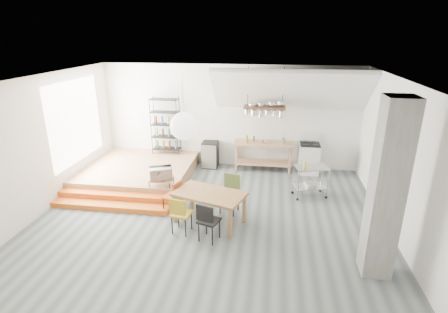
% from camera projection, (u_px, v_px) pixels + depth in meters
% --- Properties ---
extents(floor, '(8.00, 8.00, 0.00)m').
position_uv_depth(floor, '(210.00, 217.00, 8.22)').
color(floor, '#4C5558').
rests_on(floor, ground).
extents(wall_back, '(8.00, 0.04, 3.20)m').
position_uv_depth(wall_back, '(229.00, 117.00, 10.94)').
color(wall_back, silver).
rests_on(wall_back, ground).
extents(wall_left, '(0.04, 7.00, 3.20)m').
position_uv_depth(wall_left, '(42.00, 145.00, 8.22)').
color(wall_left, silver).
rests_on(wall_left, ground).
extents(wall_right, '(0.04, 7.00, 3.20)m').
position_uv_depth(wall_right, '(401.00, 162.00, 7.15)').
color(wall_right, silver).
rests_on(wall_right, ground).
extents(ceiling, '(8.00, 7.00, 0.02)m').
position_uv_depth(ceiling, '(208.00, 79.00, 7.14)').
color(ceiling, white).
rests_on(ceiling, wall_back).
extents(slope_ceiling, '(4.40, 1.44, 1.32)m').
position_uv_depth(slope_ceiling, '(290.00, 91.00, 9.82)').
color(slope_ceiling, white).
rests_on(slope_ceiling, wall_back).
extents(window_pane, '(0.02, 2.50, 2.20)m').
position_uv_depth(window_pane, '(76.00, 121.00, 9.55)').
color(window_pane, white).
rests_on(window_pane, wall_left).
extents(platform, '(3.00, 3.00, 0.40)m').
position_uv_depth(platform, '(139.00, 172.00, 10.36)').
color(platform, '#A37551').
rests_on(platform, ground).
extents(step_lower, '(3.00, 0.35, 0.13)m').
position_uv_depth(step_lower, '(111.00, 206.00, 8.59)').
color(step_lower, '#CD5C18').
rests_on(step_lower, ground).
extents(step_upper, '(3.00, 0.35, 0.27)m').
position_uv_depth(step_upper, '(116.00, 197.00, 8.89)').
color(step_upper, '#CD5C18').
rests_on(step_upper, ground).
extents(concrete_column, '(0.50, 0.50, 3.20)m').
position_uv_depth(concrete_column, '(386.00, 191.00, 5.84)').
color(concrete_column, slate).
rests_on(concrete_column, ground).
extents(kitchen_counter, '(1.80, 0.60, 0.91)m').
position_uv_depth(kitchen_counter, '(263.00, 151.00, 10.80)').
color(kitchen_counter, '#A37551').
rests_on(kitchen_counter, ground).
extents(stove, '(0.60, 0.60, 1.18)m').
position_uv_depth(stove, '(309.00, 158.00, 10.67)').
color(stove, white).
rests_on(stove, ground).
extents(pot_rack, '(1.20, 0.50, 1.43)m').
position_uv_depth(pot_rack, '(265.00, 110.00, 10.13)').
color(pot_rack, '#43291A').
rests_on(pot_rack, ceiling).
extents(wire_shelving, '(0.88, 0.38, 1.80)m').
position_uv_depth(wire_shelving, '(166.00, 125.00, 11.03)').
color(wire_shelving, black).
rests_on(wire_shelving, platform).
extents(microwave_shelf, '(0.60, 0.40, 0.16)m').
position_uv_depth(microwave_shelf, '(161.00, 180.00, 8.93)').
color(microwave_shelf, '#A37551').
rests_on(microwave_shelf, platform).
extents(paper_lantern, '(0.60, 0.60, 0.60)m').
position_uv_depth(paper_lantern, '(184.00, 126.00, 7.51)').
color(paper_lantern, white).
rests_on(paper_lantern, ceiling).
extents(dining_table, '(1.74, 1.31, 0.73)m').
position_uv_depth(dining_table, '(209.00, 196.00, 7.78)').
color(dining_table, brown).
rests_on(dining_table, ground).
extents(chair_mustard, '(0.46, 0.46, 0.86)m').
position_uv_depth(chair_mustard, '(180.00, 212.00, 7.38)').
color(chair_mustard, '#AA921D').
rests_on(chair_mustard, ground).
extents(chair_black, '(0.50, 0.50, 0.87)m').
position_uv_depth(chair_black, '(207.00, 219.00, 7.10)').
color(chair_black, black).
rests_on(chair_black, ground).
extents(chair_olive, '(0.51, 0.51, 0.93)m').
position_uv_depth(chair_olive, '(230.00, 190.00, 8.33)').
color(chair_olive, '#5A6B32').
rests_on(chair_olive, ground).
extents(chair_red, '(0.48, 0.48, 0.83)m').
position_uv_depth(chair_red, '(174.00, 194.00, 8.24)').
color(chair_red, '#C54D1C').
rests_on(chair_red, ground).
extents(rolling_cart, '(0.94, 0.69, 0.84)m').
position_uv_depth(rolling_cart, '(311.00, 177.00, 9.08)').
color(rolling_cart, silver).
rests_on(rolling_cart, ground).
extents(mini_fridge, '(0.49, 0.49, 0.83)m').
position_uv_depth(mini_fridge, '(210.00, 154.00, 11.14)').
color(mini_fridge, black).
rests_on(mini_fridge, ground).
extents(microwave, '(0.66, 0.56, 0.31)m').
position_uv_depth(microwave, '(161.00, 173.00, 8.87)').
color(microwave, beige).
rests_on(microwave, microwave_shelf).
extents(bowl, '(0.26, 0.26, 0.05)m').
position_uv_depth(bowl, '(263.00, 142.00, 10.65)').
color(bowl, silver).
rests_on(bowl, kitchen_counter).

